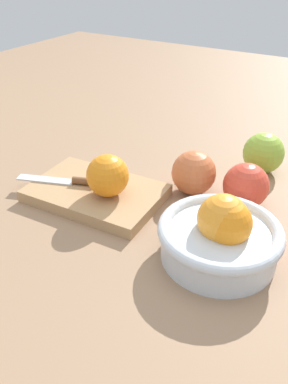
{
  "coord_description": "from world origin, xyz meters",
  "views": [
    {
      "loc": [
        -0.25,
        0.54,
        0.41
      ],
      "look_at": [
        0.05,
        0.05,
        0.04
      ],
      "focal_mm": 37.21,
      "sensor_mm": 36.0,
      "label": 1
    }
  ],
  "objects_px": {
    "knife": "(68,181)",
    "apple_front_left_2": "(263,153)",
    "orange_on_board": "(108,176)",
    "cutting_board": "(96,193)",
    "apple_front_center": "(195,173)",
    "bowl": "(221,235)",
    "apple_front_left": "(246,186)"
  },
  "relations": [
    {
      "from": "cutting_board",
      "to": "apple_front_left",
      "type": "xyz_separation_m",
      "value": [
        -0.24,
        -0.12,
        0.03
      ]
    },
    {
      "from": "apple_front_left",
      "to": "apple_front_left_2",
      "type": "relative_size",
      "value": 0.98
    },
    {
      "from": "knife",
      "to": "apple_front_left_2",
      "type": "height_order",
      "value": "apple_front_left_2"
    },
    {
      "from": "apple_front_left_2",
      "to": "apple_front_center",
      "type": "xyz_separation_m",
      "value": [
        0.08,
        0.15,
        0.0
      ]
    },
    {
      "from": "cutting_board",
      "to": "orange_on_board",
      "type": "distance_m",
      "value": 0.06
    },
    {
      "from": "knife",
      "to": "apple_front_left",
      "type": "relative_size",
      "value": 1.86
    },
    {
      "from": "orange_on_board",
      "to": "knife",
      "type": "distance_m",
      "value": 0.09
    },
    {
      "from": "knife",
      "to": "apple_front_left",
      "type": "xyz_separation_m",
      "value": [
        -0.3,
        -0.13,
        0.01
      ]
    },
    {
      "from": "bowl",
      "to": "apple_front_center",
      "type": "relative_size",
      "value": 2.22
    },
    {
      "from": "bowl",
      "to": "apple_front_left_2",
      "type": "bearing_deg",
      "value": -85.13
    },
    {
      "from": "orange_on_board",
      "to": "apple_front_center",
      "type": "bearing_deg",
      "value": -134.81
    },
    {
      "from": "orange_on_board",
      "to": "cutting_board",
      "type": "bearing_deg",
      "value": -7.18
    },
    {
      "from": "bowl",
      "to": "apple_front_center",
      "type": "bearing_deg",
      "value": -53.62
    },
    {
      "from": "orange_on_board",
      "to": "apple_front_left",
      "type": "distance_m",
      "value": 0.24
    },
    {
      "from": "cutting_board",
      "to": "orange_on_board",
      "type": "bearing_deg",
      "value": 172.82
    },
    {
      "from": "bowl",
      "to": "apple_front_left",
      "type": "relative_size",
      "value": 2.26
    },
    {
      "from": "apple_front_center",
      "to": "bowl",
      "type": "bearing_deg",
      "value": 126.38
    },
    {
      "from": "cutting_board",
      "to": "apple_front_center",
      "type": "xyz_separation_m",
      "value": [
        -0.15,
        -0.11,
        0.03
      ]
    },
    {
      "from": "bowl",
      "to": "orange_on_board",
      "type": "bearing_deg",
      "value": -7.83
    },
    {
      "from": "apple_front_left",
      "to": "apple_front_left_2",
      "type": "height_order",
      "value": "apple_front_left_2"
    },
    {
      "from": "knife",
      "to": "cutting_board",
      "type": "bearing_deg",
      "value": -168.27
    },
    {
      "from": "knife",
      "to": "apple_front_left",
      "type": "bearing_deg",
      "value": -156.38
    },
    {
      "from": "apple_front_left",
      "to": "apple_front_center",
      "type": "relative_size",
      "value": 0.98
    },
    {
      "from": "bowl",
      "to": "apple_front_center",
      "type": "distance_m",
      "value": 0.18
    },
    {
      "from": "orange_on_board",
      "to": "knife",
      "type": "height_order",
      "value": "orange_on_board"
    },
    {
      "from": "apple_front_left_2",
      "to": "apple_front_center",
      "type": "bearing_deg",
      "value": 60.5
    },
    {
      "from": "cutting_board",
      "to": "apple_front_center",
      "type": "distance_m",
      "value": 0.19
    },
    {
      "from": "orange_on_board",
      "to": "bowl",
      "type": "bearing_deg",
      "value": 172.17
    },
    {
      "from": "knife",
      "to": "apple_front_center",
      "type": "bearing_deg",
      "value": -148.69
    },
    {
      "from": "apple_front_left",
      "to": "apple_front_center",
      "type": "distance_m",
      "value": 0.09
    },
    {
      "from": "knife",
      "to": "apple_front_left_2",
      "type": "bearing_deg",
      "value": -136.63
    },
    {
      "from": "orange_on_board",
      "to": "apple_front_left_2",
      "type": "bearing_deg",
      "value": -127.03
    }
  ]
}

